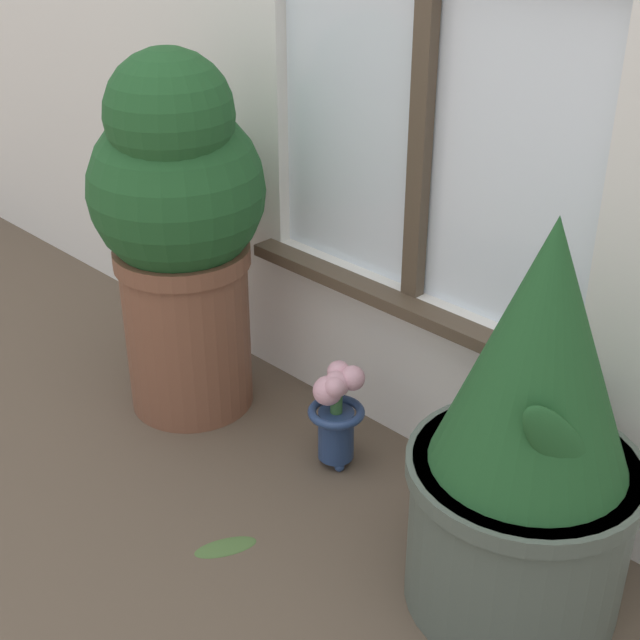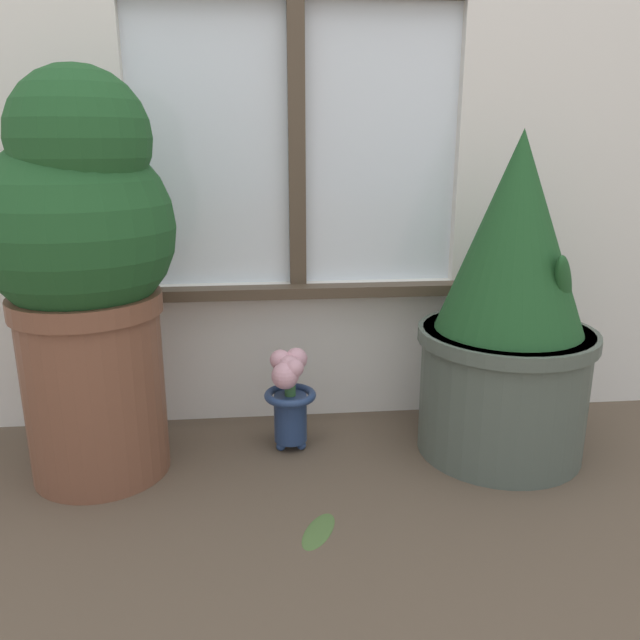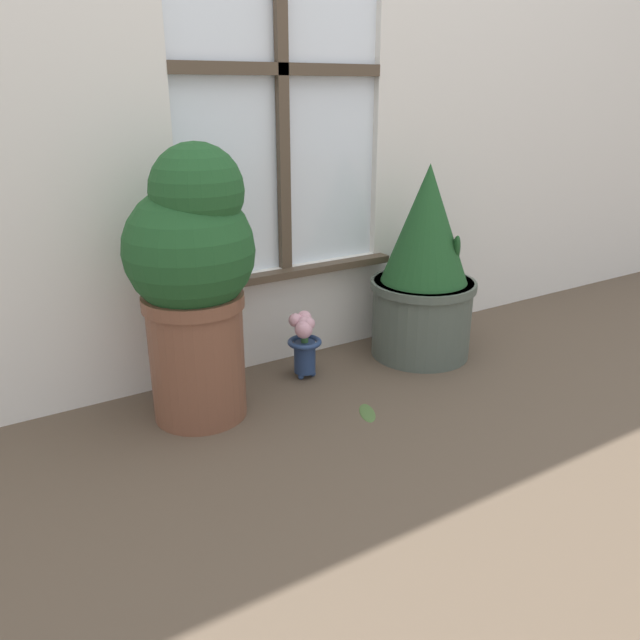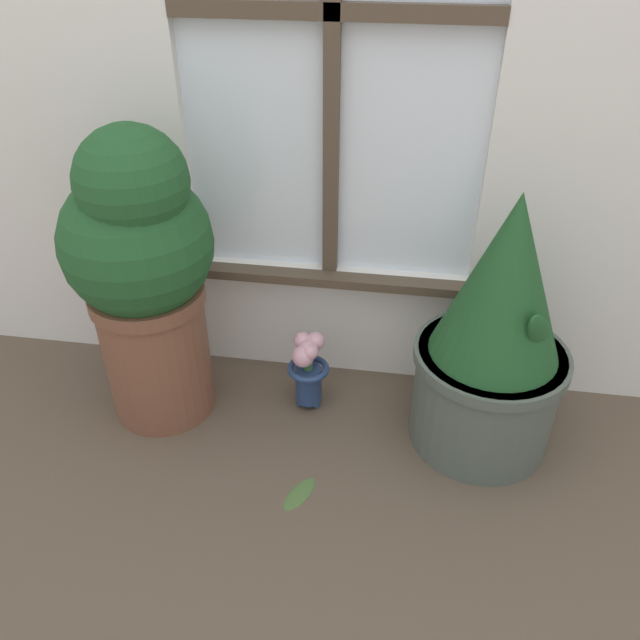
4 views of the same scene
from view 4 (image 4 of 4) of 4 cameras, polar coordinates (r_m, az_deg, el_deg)
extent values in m
plane|color=brown|center=(1.45, -2.35, -17.48)|extent=(10.00, 10.00, 0.00)
cube|color=silver|center=(1.74, 0.93, 0.35)|extent=(0.71, 0.05, 0.32)
cube|color=white|center=(1.46, 1.32, 26.55)|extent=(0.71, 0.02, 1.22)
cube|color=#4C3D2D|center=(1.44, 1.15, 26.39)|extent=(0.04, 0.02, 1.22)
cube|color=#4C3D2D|center=(1.44, 1.15, 26.39)|extent=(0.71, 0.02, 0.04)
cube|color=#4C3D2D|center=(1.62, 0.76, 3.83)|extent=(0.77, 0.06, 0.02)
cylinder|color=brown|center=(1.63, -14.68, -2.63)|extent=(0.26, 0.26, 0.36)
cylinder|color=brown|center=(1.54, -15.55, 2.19)|extent=(0.28, 0.28, 0.04)
cylinder|color=#38281E|center=(1.54, -15.62, 2.60)|extent=(0.24, 0.24, 0.01)
sphere|color=#1E4C23|center=(1.48, -16.38, 6.76)|extent=(0.35, 0.35, 0.35)
sphere|color=#1E4C23|center=(1.39, -16.82, 12.01)|extent=(0.24, 0.24, 0.24)
ellipsoid|color=#1E4C23|center=(1.58, -17.08, 7.75)|extent=(0.15, 0.12, 0.26)
cylinder|color=#4C564C|center=(1.57, 14.72, -6.65)|extent=(0.34, 0.34, 0.27)
cylinder|color=#4C564C|center=(1.49, 15.39, -3.16)|extent=(0.36, 0.36, 0.03)
cylinder|color=#38281E|center=(1.49, 15.44, -2.90)|extent=(0.31, 0.31, 0.01)
cone|color=#1E4C23|center=(1.38, 16.70, 3.70)|extent=(0.29, 0.29, 0.39)
ellipsoid|color=#1E4C23|center=(1.40, 19.40, -1.26)|extent=(0.12, 0.14, 0.17)
sphere|color=navy|center=(1.71, -0.89, -6.82)|extent=(0.02, 0.02, 0.02)
sphere|color=navy|center=(1.68, -1.86, -7.59)|extent=(0.02, 0.02, 0.02)
sphere|color=navy|center=(1.68, -0.36, -7.75)|extent=(0.02, 0.02, 0.02)
cylinder|color=navy|center=(1.65, -1.06, -5.85)|extent=(0.07, 0.07, 0.10)
torus|color=navy|center=(1.62, -1.08, -4.47)|extent=(0.11, 0.11, 0.02)
cylinder|color=#386633|center=(1.60, -1.09, -3.68)|extent=(0.02, 0.02, 0.06)
sphere|color=#DB9EAD|center=(1.58, -1.10, -2.71)|extent=(0.05, 0.05, 0.05)
sphere|color=#DB9EAD|center=(1.59, -0.40, -1.94)|extent=(0.05, 0.05, 0.05)
sphere|color=#DB9EAD|center=(1.59, -1.61, -1.89)|extent=(0.04, 0.04, 0.04)
sphere|color=#DB9EAD|center=(1.58, -1.55, -3.33)|extent=(0.06, 0.06, 0.06)
sphere|color=#DB9EAD|center=(1.56, -0.89, -2.93)|extent=(0.04, 0.04, 0.04)
ellipsoid|color=#476633|center=(1.48, -1.95, -15.52)|extent=(0.09, 0.12, 0.01)
camera|label=1|loc=(0.78, 81.32, 0.37)|focal=50.00mm
camera|label=2|loc=(0.58, -38.86, -41.00)|focal=35.00mm
camera|label=3|loc=(1.22, -89.99, -14.73)|focal=35.00mm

